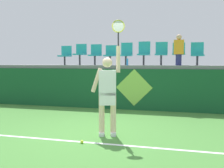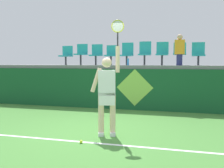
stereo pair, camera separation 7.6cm
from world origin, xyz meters
name	(u,v)px [view 1 (the left image)]	position (x,y,z in m)	size (l,w,h in m)	color
ground_plane	(91,134)	(0.00, 0.00, 0.00)	(40.00, 40.00, 0.00)	#478438
court_back_wall	(122,89)	(0.00, 3.32, 0.71)	(11.12, 0.20, 1.42)	#144C28
spectator_platform	(129,66)	(0.00, 4.67, 1.48)	(11.12, 2.81, 0.12)	slate
court_baseline_stripe	(81,142)	(0.00, -0.61, 0.00)	(10.01, 0.08, 0.01)	white
tennis_player	(108,92)	(0.39, 0.00, 0.99)	(0.74, 0.35, 2.57)	white
tennis_ball	(82,142)	(0.04, -0.69, 0.03)	(0.07, 0.07, 0.07)	#D1E533
water_bottle	(127,62)	(0.16, 3.43, 1.66)	(0.07, 0.07, 0.24)	#338CE5
stadium_chair_0	(65,54)	(-2.54, 4.17, 1.97)	(0.44, 0.42, 0.78)	#38383D
stadium_chair_1	(80,53)	(-1.89, 4.17, 2.02)	(0.44, 0.42, 0.84)	#38383D
stadium_chair_2	(95,54)	(-1.26, 4.17, 1.99)	(0.44, 0.42, 0.82)	#38383D
stadium_chair_3	(110,54)	(-0.65, 4.17, 1.97)	(0.44, 0.42, 0.77)	#38383D
stadium_chair_4	(126,53)	(-0.03, 4.18, 2.00)	(0.44, 0.42, 0.86)	#38383D
stadium_chair_5	(144,52)	(0.65, 4.18, 2.02)	(0.44, 0.42, 0.89)	#38383D
stadium_chair_6	(161,52)	(1.29, 4.18, 2.01)	(0.44, 0.42, 0.86)	#38383D
stadium_chair_7	(179,52)	(1.91, 4.17, 2.00)	(0.44, 0.42, 0.82)	#38383D
stadium_chair_8	(197,53)	(2.55, 4.18, 1.98)	(0.44, 0.42, 0.82)	#38383D
spectator_0	(179,49)	(1.91, 3.77, 2.09)	(0.34, 0.20, 1.07)	navy
wall_signage_mount	(134,110)	(0.45, 3.21, 0.00)	(1.27, 0.01, 1.42)	#144C28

